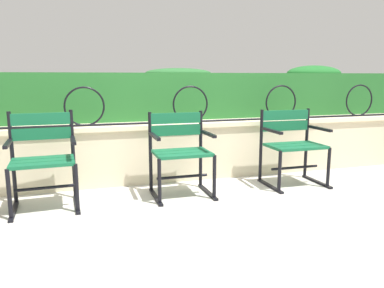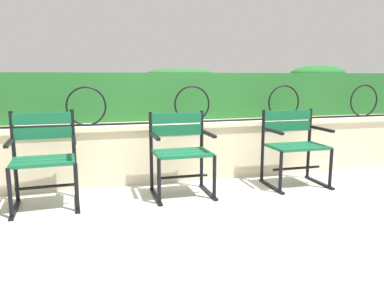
{
  "view_description": "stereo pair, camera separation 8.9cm",
  "coord_description": "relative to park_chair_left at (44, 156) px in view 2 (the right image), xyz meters",
  "views": [
    {
      "loc": [
        -1.02,
        -3.25,
        1.19
      ],
      "look_at": [
        0.0,
        0.1,
        0.55
      ],
      "focal_mm": 34.88,
      "sensor_mm": 36.0,
      "label": 1
    },
    {
      "loc": [
        -0.94,
        -3.28,
        1.19
      ],
      "look_at": [
        0.0,
        0.1,
        0.55
      ],
      "focal_mm": 34.88,
      "sensor_mm": 36.0,
      "label": 2
    }
  ],
  "objects": [
    {
      "name": "stone_wall",
      "position": [
        1.36,
        0.6,
        -0.13
      ],
      "size": [
        8.15,
        0.41,
        0.67
      ],
      "color": "beige",
      "rests_on": "ground"
    },
    {
      "name": "park_chair_left",
      "position": [
        0.0,
        0.0,
        0.0
      ],
      "size": [
        0.6,
        0.55,
        0.88
      ],
      "color": "#145B38",
      "rests_on": "ground"
    },
    {
      "name": "iron_arch_fence",
      "position": [
        1.04,
        0.52,
        0.38
      ],
      "size": [
        7.59,
        0.02,
        0.42
      ],
      "color": "black",
      "rests_on": "stone_wall"
    },
    {
      "name": "park_chair_right",
      "position": [
        2.58,
        0.01,
        -0.01
      ],
      "size": [
        0.63,
        0.52,
        0.82
      ],
      "color": "#145B38",
      "rests_on": "ground"
    },
    {
      "name": "hedge_row",
      "position": [
        1.35,
        1.02,
        0.51
      ],
      "size": [
        7.98,
        0.49,
        0.67
      ],
      "color": "#236028",
      "rests_on": "stone_wall"
    },
    {
      "name": "ground_plane",
      "position": [
        1.36,
        -0.3,
        -0.47
      ],
      "size": [
        60.0,
        60.0,
        0.0
      ],
      "primitive_type": "plane",
      "color": "#BCB7AD"
    },
    {
      "name": "park_chair_centre",
      "position": [
        1.29,
        0.01,
        -0.01
      ],
      "size": [
        0.59,
        0.52,
        0.83
      ],
      "color": "#145B38",
      "rests_on": "ground"
    }
  ]
}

